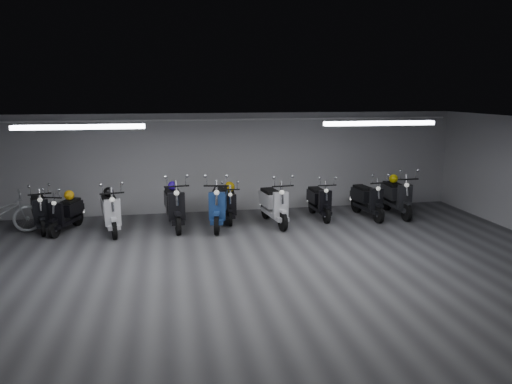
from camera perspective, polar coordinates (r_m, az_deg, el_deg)
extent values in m
cube|color=#3C3C3F|center=(9.38, -1.15, -9.57)|extent=(14.00, 10.00, 0.01)
cube|color=slate|center=(8.75, -1.22, 7.82)|extent=(14.00, 10.00, 0.01)
cube|color=#9E9EA1|center=(13.85, -4.49, 3.41)|extent=(14.00, 0.01, 2.80)
cube|color=#9E9EA1|center=(4.36, 9.75, -15.83)|extent=(14.00, 0.01, 2.80)
cube|color=white|center=(9.78, -19.97, 7.16)|extent=(2.40, 0.18, 0.08)
cube|color=white|center=(10.60, 14.27, 7.80)|extent=(2.40, 0.18, 0.08)
cylinder|color=white|center=(13.64, -4.53, 8.43)|extent=(13.60, 0.05, 0.05)
sphere|color=black|center=(12.51, -16.88, 0.01)|extent=(0.24, 0.24, 0.24)
sphere|color=#F3A70E|center=(12.91, -21.03, -0.35)|extent=(0.25, 0.25, 0.25)
sphere|color=#290E9F|center=(12.58, -9.75, 0.73)|extent=(0.23, 0.23, 0.23)
sphere|color=yellow|center=(14.16, 15.80, 1.52)|extent=(0.25, 0.25, 0.25)
sphere|color=#C6990B|center=(13.07, -3.14, 0.60)|extent=(0.29, 0.29, 0.29)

